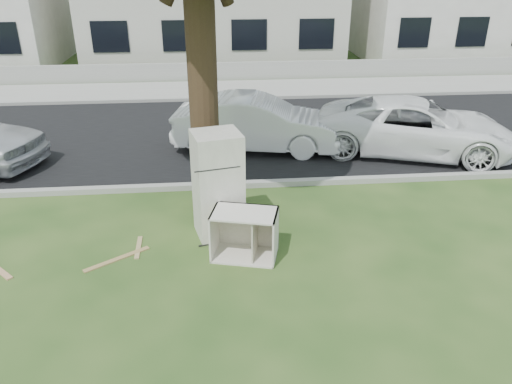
{
  "coord_description": "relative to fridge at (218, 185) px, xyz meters",
  "views": [
    {
      "loc": [
        -0.26,
        -7.3,
        4.55
      ],
      "look_at": [
        0.47,
        0.6,
        0.75
      ],
      "focal_mm": 35.0,
      "sensor_mm": 36.0,
      "label": 1
    }
  ],
  "objects": [
    {
      "name": "ground",
      "position": [
        0.2,
        -0.53,
        -0.95
      ],
      "size": [
        120.0,
        120.0,
        0.0
      ],
      "primitive_type": "plane",
      "color": "#224117"
    },
    {
      "name": "cabinet",
      "position": [
        0.4,
        -0.79,
        -0.54
      ],
      "size": [
        1.18,
        0.89,
        0.82
      ],
      "primitive_type": "cube",
      "rotation": [
        0.0,
        0.0,
        -0.25
      ],
      "color": "beige",
      "rests_on": "ground"
    },
    {
      "name": "car_center",
      "position": [
        1.06,
        4.22,
        -0.26
      ],
      "size": [
        4.37,
        2.24,
        1.37
      ],
      "primitive_type": "imported",
      "rotation": [
        0.0,
        0.0,
        1.37
      ],
      "color": "silver",
      "rests_on": "ground"
    },
    {
      "name": "plank_a",
      "position": [
        -1.7,
        -0.72,
        -0.94
      ],
      "size": [
        1.0,
        0.72,
        0.02
      ],
      "primitive_type": "cube",
      "rotation": [
        0.0,
        0.0,
        0.59
      ],
      "color": "#987C49",
      "rests_on": "ground"
    },
    {
      "name": "plank_c",
      "position": [
        -1.4,
        -0.38,
        -0.94
      ],
      "size": [
        0.1,
        0.72,
        0.02
      ],
      "primitive_type": "cube",
      "rotation": [
        0.0,
        0.0,
        1.6
      ],
      "color": "tan",
      "rests_on": "ground"
    },
    {
      "name": "sidewalk",
      "position": [
        0.2,
        10.47,
        -0.94
      ],
      "size": [
        120.0,
        2.8,
        0.01
      ],
      "primitive_type": "cube",
      "color": "gray",
      "rests_on": "ground"
    },
    {
      "name": "kerb_far",
      "position": [
        0.2,
        9.02,
        -0.95
      ],
      "size": [
        120.0,
        0.18,
        0.12
      ],
      "primitive_type": "cube",
      "color": "gray",
      "rests_on": "ground"
    },
    {
      "name": "fridge",
      "position": [
        0.0,
        0.0,
        0.0
      ],
      "size": [
        0.92,
        0.88,
        1.9
      ],
      "primitive_type": "cube",
      "rotation": [
        0.0,
        0.0,
        0.22
      ],
      "color": "beige",
      "rests_on": "ground"
    },
    {
      "name": "low_wall",
      "position": [
        0.2,
        12.07,
        -0.6
      ],
      "size": [
        120.0,
        0.15,
        0.7
      ],
      "primitive_type": "cube",
      "color": "gray",
      "rests_on": "ground"
    },
    {
      "name": "car_right",
      "position": [
        4.98,
        3.62,
        -0.27
      ],
      "size": [
        5.31,
        3.69,
        1.35
      ],
      "primitive_type": "imported",
      "rotation": [
        0.0,
        0.0,
        1.24
      ],
      "color": "white",
      "rests_on": "ground"
    },
    {
      "name": "road",
      "position": [
        0.2,
        5.47,
        -0.94
      ],
      "size": [
        120.0,
        7.0,
        0.01
      ],
      "primitive_type": "cube",
      "color": "black",
      "rests_on": "ground"
    },
    {
      "name": "kerb_near",
      "position": [
        0.2,
        1.92,
        -0.95
      ],
      "size": [
        120.0,
        0.18,
        0.12
      ],
      "primitive_type": "cube",
      "color": "gray",
      "rests_on": "ground"
    }
  ]
}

